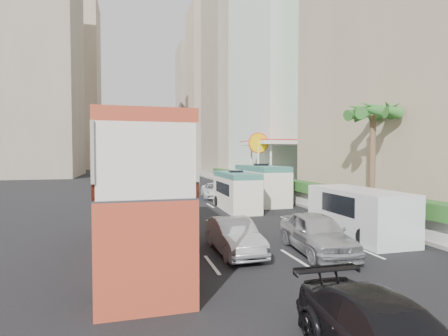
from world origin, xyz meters
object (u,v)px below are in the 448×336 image
object	(u,v)px
double_decker_bus	(140,190)
car_silver_lane_a	(234,253)
car_silver_lane_b	(317,252)
shell_station	(277,165)
minibus_far	(261,184)
panel_van_far	(227,182)
palm_tree	(372,163)
panel_van_near	(358,213)
minibus_near	(236,191)
van_asset	(215,198)

from	to	relation	value
double_decker_bus	car_silver_lane_a	bearing A→B (deg)	-11.87
car_silver_lane_b	shell_station	xyz separation A→B (m)	(9.19, 24.59, 2.75)
car_silver_lane_a	minibus_far	world-z (taller)	minibus_far
panel_van_far	palm_tree	xyz separation A→B (m)	(3.91, -18.33, 2.40)
panel_van_near	minibus_near	bearing A→B (deg)	109.86
minibus_far	palm_tree	world-z (taller)	palm_tree
shell_station	double_decker_bus	bearing A→B (deg)	-124.82
double_decker_bus	minibus_near	distance (m)	12.03
minibus_far	palm_tree	distance (m)	9.43
panel_van_near	minibus_far	bearing A→B (deg)	92.11
car_silver_lane_a	panel_van_near	size ratio (longest dim) A/B	0.73
minibus_near	shell_station	size ratio (longest dim) A/B	0.75
van_asset	minibus_near	size ratio (longest dim) A/B	0.79
palm_tree	car_silver_lane_a	bearing A→B (deg)	-155.00
double_decker_bus	palm_tree	xyz separation A→B (m)	(13.80, 4.00, 0.85)
double_decker_bus	van_asset	size ratio (longest dim) A/B	2.32
minibus_near	minibus_far	bearing A→B (deg)	43.48
double_decker_bus	minibus_near	world-z (taller)	double_decker_bus
car_silver_lane_a	minibus_near	distance (m)	11.10
car_silver_lane_b	minibus_far	world-z (taller)	minibus_far
car_silver_lane_a	van_asset	world-z (taller)	car_silver_lane_a
double_decker_bus	panel_van_far	bearing A→B (deg)	66.11
van_asset	shell_station	world-z (taller)	shell_station
car_silver_lane_b	palm_tree	xyz separation A→B (m)	(6.99, 5.59, 3.38)
double_decker_bus	panel_van_near	distance (m)	10.27
car_silver_lane_b	minibus_near	world-z (taller)	minibus_near
panel_van_near	shell_station	xyz separation A→B (m)	(5.84, 22.63, 1.62)
panel_van_far	double_decker_bus	bearing A→B (deg)	-111.59
minibus_near	panel_van_near	size ratio (longest dim) A/B	1.06
car_silver_lane_a	van_asset	bearing A→B (deg)	78.03
car_silver_lane_a	panel_van_far	bearing A→B (deg)	74.17
double_decker_bus	palm_tree	size ratio (longest dim) A/B	1.72
car_silver_lane_a	shell_station	xyz separation A→B (m)	(12.40, 23.76, 2.75)
car_silver_lane_b	panel_van_far	world-z (taller)	panel_van_far
double_decker_bus	panel_van_far	size ratio (longest dim) A/B	2.24
van_asset	minibus_far	size ratio (longest dim) A/B	0.70
double_decker_bus	car_silver_lane_b	bearing A→B (deg)	-13.14
double_decker_bus	shell_station	size ratio (longest dim) A/B	1.38
car_silver_lane_b	minibus_far	xyz separation A→B (m)	(3.11, 13.98, 1.51)
car_silver_lane_a	van_asset	size ratio (longest dim) A/B	0.88
minibus_far	panel_van_far	xyz separation A→B (m)	(-0.03, 9.93, -0.53)
minibus_far	panel_van_near	distance (m)	12.03
car_silver_lane_b	panel_van_far	size ratio (longest dim) A/B	0.95
car_silver_lane_a	panel_van_near	bearing A→B (deg)	9.17
shell_station	car_silver_lane_a	bearing A→B (deg)	-117.56
panel_van_far	car_silver_lane_a	bearing A→B (deg)	-102.94
panel_van_near	palm_tree	size ratio (longest dim) A/B	0.88
panel_van_far	palm_tree	bearing A→B (deg)	-75.65
minibus_far	minibus_near	bearing A→B (deg)	-138.59
minibus_far	shell_station	bearing A→B (deg)	59.83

